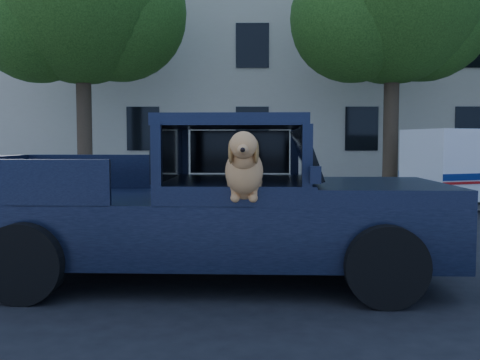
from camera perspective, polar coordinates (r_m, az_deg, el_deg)
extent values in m
plane|color=black|center=(6.41, -5.91, -11.40)|extent=(120.00, 120.00, 0.00)
cube|color=gray|center=(15.44, -2.16, -2.01)|extent=(60.00, 4.00, 0.15)
cylinder|color=#332619|center=(16.43, -16.26, 5.62)|extent=(0.44, 0.44, 4.40)
sphere|color=#14330C|center=(16.89, -20.83, 15.74)|extent=(3.60, 3.60, 3.60)
sphere|color=#14330C|center=(16.89, -12.79, 16.94)|extent=(4.00, 4.00, 4.00)
cylinder|color=#332619|center=(16.33, 15.79, 5.64)|extent=(0.44, 0.44, 4.40)
sphere|color=#14330C|center=(16.13, 12.01, 16.48)|extent=(3.60, 3.60, 3.60)
sphere|color=#14330C|center=(17.32, 19.06, 16.50)|extent=(4.00, 4.00, 4.00)
cube|color=#B9B099|center=(22.93, 6.30, 11.03)|extent=(26.00, 6.00, 9.00)
cube|color=black|center=(6.68, -2.99, -4.76)|extent=(5.69, 2.34, 0.71)
cube|color=black|center=(6.75, 14.19, -1.00)|extent=(1.69, 2.21, 0.17)
cube|color=black|center=(6.59, -0.67, 6.16)|extent=(1.74, 2.13, 0.13)
cube|color=black|center=(6.60, 6.96, 2.84)|extent=(0.33, 1.87, 0.61)
cube|color=black|center=(6.14, 1.13, -3.60)|extent=(0.61, 0.61, 0.41)
cube|color=black|center=(5.26, 8.06, 0.52)|extent=(0.11, 0.06, 0.17)
cube|color=silver|center=(15.19, 24.08, -0.91)|extent=(4.05, 2.83, 0.44)
cube|color=silver|center=(14.91, 23.19, 2.42)|extent=(3.39, 2.59, 1.32)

